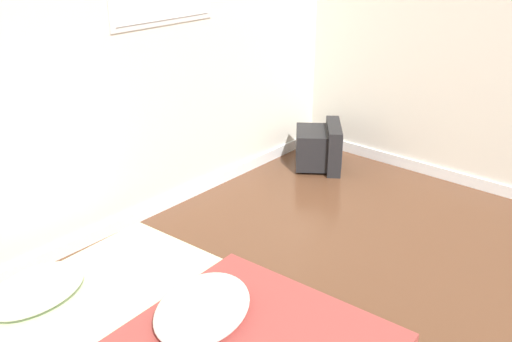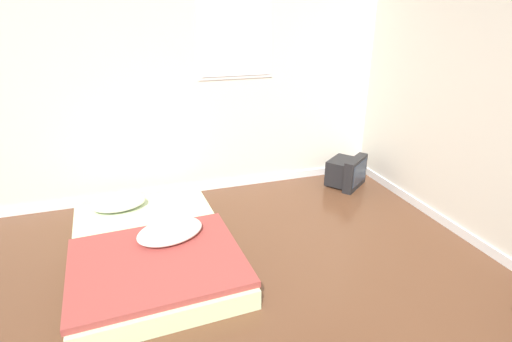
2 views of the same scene
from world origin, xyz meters
name	(u,v)px [view 2 (image 2 of 2)]	position (x,y,z in m)	size (l,w,h in m)	color
wall_back	(171,81)	(0.01, 2.86, 1.29)	(7.20, 0.08, 2.60)	silver
mattress_bed	(152,247)	(-0.40, 1.59, 0.11)	(1.37, 1.94, 0.30)	beige
crt_tv	(347,172)	(1.95, 2.43, 0.18)	(0.55, 0.54, 0.37)	black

